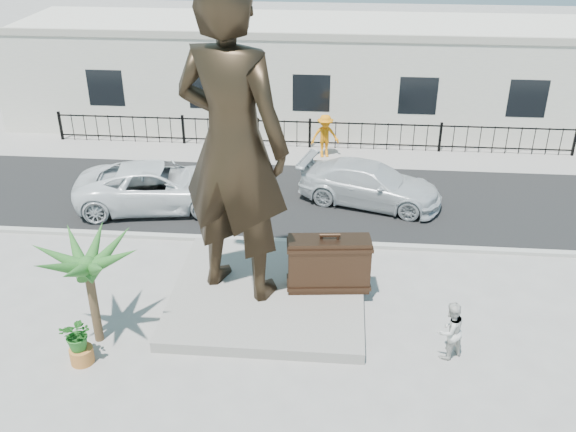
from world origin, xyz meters
name	(u,v)px	position (x,y,z in m)	size (l,w,h in m)	color
ground	(281,332)	(0.00, 0.00, 0.00)	(100.00, 100.00, 0.00)	#9E9991
street	(302,196)	(0.00, 8.00, 0.01)	(40.00, 7.00, 0.01)	black
curb	(295,242)	(0.00, 4.50, 0.06)	(40.00, 0.25, 0.12)	#A5A399
far_sidewalk	(308,154)	(0.00, 12.00, 0.01)	(40.00, 2.50, 0.02)	#9E9991
plinth	(268,293)	(-0.50, 1.50, 0.15)	(5.20, 5.20, 0.30)	gray
fence	(310,134)	(0.00, 12.80, 0.60)	(22.00, 0.10, 1.20)	black
building	(315,72)	(0.00, 17.00, 2.20)	(28.00, 7.00, 4.40)	silver
statue	(233,145)	(-1.33, 1.57, 4.43)	(3.01, 1.98, 8.27)	black
suitcase	(329,264)	(1.14, 1.66, 1.07)	(2.19, 0.70, 1.54)	#342116
tourist	(450,331)	(4.09, -0.59, 0.76)	(0.74, 0.58, 1.52)	silver
car_white	(158,186)	(-4.95, 6.72, 0.79)	(2.60, 5.63, 1.56)	silver
car_silver	(370,184)	(2.42, 7.65, 0.74)	(2.04, 5.03, 1.46)	silver
worker	(325,136)	(0.68, 11.82, 0.92)	(1.16, 0.67, 1.80)	orange
palm_tree	(100,339)	(-4.52, -0.70, 0.00)	(1.80, 1.80, 3.20)	#265B21
planter	(82,355)	(-4.63, -1.56, 0.20)	(0.56, 0.56, 0.40)	#B56C30
shrub	(78,334)	(-4.63, -1.56, 0.82)	(0.76, 0.66, 0.84)	#256822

